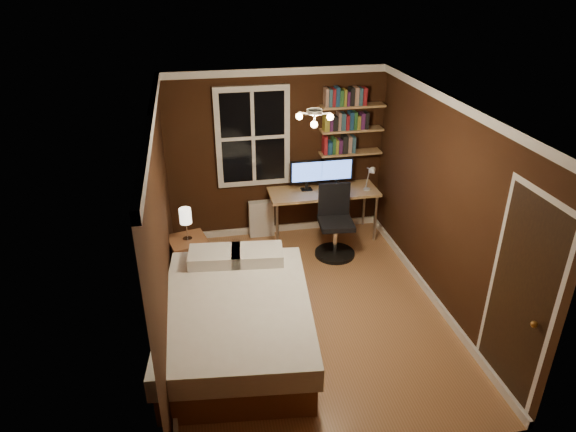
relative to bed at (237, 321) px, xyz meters
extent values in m
plane|color=#91603A|center=(0.89, 0.43, -0.31)|extent=(4.20, 4.20, 0.00)
cube|color=black|center=(0.89, 2.53, 0.94)|extent=(3.20, 0.04, 2.50)
cube|color=black|center=(-0.71, 0.43, 0.94)|extent=(0.04, 4.20, 2.50)
cube|color=black|center=(2.49, 0.43, 0.94)|extent=(0.04, 4.20, 2.50)
cube|color=white|center=(0.89, 0.43, 2.19)|extent=(3.20, 4.20, 0.02)
cube|color=silver|center=(0.54, 2.50, 1.24)|extent=(1.06, 0.06, 1.46)
sphere|color=#BC8539|center=(2.44, -1.42, 0.69)|extent=(0.06, 0.06, 0.06)
cube|color=tan|center=(1.97, 2.41, 0.94)|extent=(0.92, 0.22, 0.03)
cube|color=tan|center=(1.97, 2.41, 1.29)|extent=(0.92, 0.22, 0.03)
cube|color=tan|center=(1.97, 2.41, 1.64)|extent=(0.92, 0.22, 0.03)
cube|color=brown|center=(0.00, -0.03, -0.15)|extent=(1.69, 2.24, 0.34)
cube|color=white|center=(0.00, -0.03, 0.15)|extent=(1.78, 2.32, 0.25)
cube|color=white|center=(-0.16, 0.81, 0.35)|extent=(0.65, 0.48, 0.15)
cube|color=white|center=(0.34, 0.75, 0.35)|extent=(0.65, 0.48, 0.15)
cube|color=brown|center=(-0.47, 1.44, -0.02)|extent=(0.57, 0.57, 0.59)
cube|color=silver|center=(0.63, 2.43, -0.03)|extent=(0.38, 0.13, 0.57)
cube|color=tan|center=(1.53, 2.21, 0.43)|extent=(1.61, 0.60, 0.04)
cylinder|color=beige|center=(0.79, 1.95, 0.05)|extent=(0.04, 0.04, 0.72)
cylinder|color=beige|center=(2.27, 1.95, 0.05)|extent=(0.04, 0.04, 0.72)
cylinder|color=beige|center=(0.79, 2.47, 0.05)|extent=(0.04, 0.04, 0.72)
cylinder|color=beige|center=(2.27, 2.47, 0.05)|extent=(0.04, 0.04, 0.72)
cylinder|color=black|center=(1.57, 1.63, -0.29)|extent=(0.57, 0.57, 0.05)
cylinder|color=silver|center=(1.57, 1.63, -0.05)|extent=(0.06, 0.06, 0.42)
cube|color=black|center=(1.57, 1.63, 0.20)|extent=(0.50, 0.50, 0.07)
cube|color=black|center=(1.58, 1.84, 0.48)|extent=(0.45, 0.09, 0.49)
camera|label=1|loc=(-0.31, -4.47, 3.50)|focal=32.00mm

